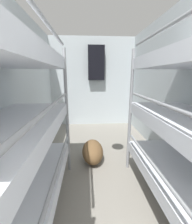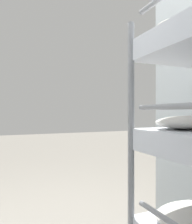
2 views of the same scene
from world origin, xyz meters
The scene contains 6 objects.
wall_left centered at (-1.19, 2.32, 1.22)m, with size 0.06×4.75×2.45m.
wall_right centered at (1.19, 2.32, 1.22)m, with size 0.06×4.75×2.45m.
wall_back centered at (0.00, 4.66, 1.22)m, with size 2.44×0.06×2.45m.
bunk_stack_left_near centered at (-0.80, 1.42, 0.98)m, with size 0.73×1.86×1.80m.
duffel_bag centered at (-0.09, 2.60, 0.17)m, with size 0.35×0.60×0.35m.
hanging_coat centered at (0.10, 4.51, 1.75)m, with size 0.44×0.12×0.90m.
Camera 1 is at (-0.18, 0.32, 1.41)m, focal length 24.00 mm.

